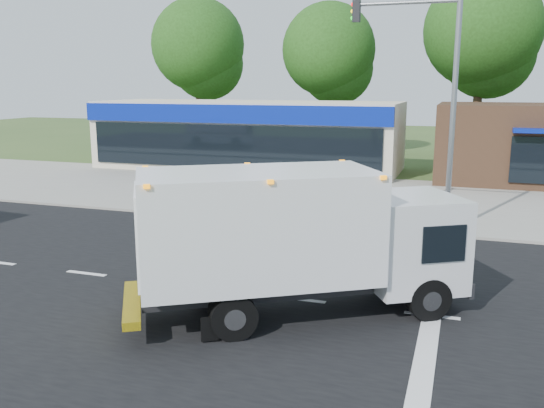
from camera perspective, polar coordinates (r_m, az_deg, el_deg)
The scene contains 11 objects.
ground at distance 13.81m, azimuth 2.88°, elevation -9.50°, with size 120.00×120.00×0.00m, color #385123.
road_asphalt at distance 13.81m, azimuth 2.88°, elevation -9.48°, with size 60.00×14.00×0.02m, color black.
sidewalk at distance 21.46m, azimuth 8.86°, elevation -1.67°, with size 60.00×2.40×0.12m, color gray.
parking_apron at distance 27.09m, azimuth 10.98°, elevation 0.95°, with size 60.00×9.00×0.02m, color gray.
lane_markings at distance 12.31m, azimuth 7.32°, elevation -12.25°, with size 55.20×7.00×0.01m.
ems_box_truck at distance 12.43m, azimuth 2.25°, elevation -2.83°, with size 7.44×5.75×3.26m.
emergency_worker at distance 14.46m, azimuth -11.15°, elevation -4.60°, with size 0.79×0.62×2.02m.
retail_strip_mall at distance 34.77m, azimuth -2.45°, elevation 6.86°, with size 18.00×6.20×4.00m.
brown_storefront at distance 32.71m, azimuth 24.89°, elevation 5.44°, with size 10.00×6.70×4.00m.
traffic_signal_pole at distance 20.03m, azimuth 15.78°, elevation 11.12°, with size 3.51×0.25×8.00m.
background_trees at distance 40.85m, azimuth 13.00°, elevation 14.85°, with size 36.77×7.39×12.10m.
Camera 1 is at (3.46, -12.39, 5.02)m, focal length 38.00 mm.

